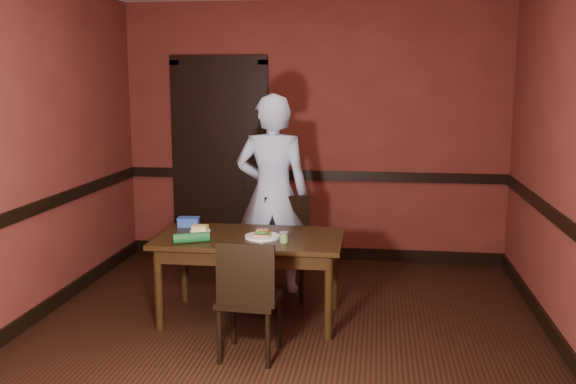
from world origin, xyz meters
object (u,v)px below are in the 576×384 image
(chair_near, at_px, (250,297))
(person, at_px, (273,194))
(chair_far, at_px, (277,249))
(sauce_jar, at_px, (284,237))
(cheese_saucer, at_px, (200,229))
(food_tub, at_px, (189,222))
(sandwich_plate, at_px, (262,235))
(dining_table, at_px, (251,278))

(chair_near, bearing_deg, person, -83.55)
(chair_far, bearing_deg, sauce_jar, -97.69)
(cheese_saucer, relative_size, food_tub, 0.86)
(chair_near, distance_m, person, 1.50)
(chair_near, height_order, person, person)
(person, bearing_deg, food_tub, 32.63)
(person, height_order, cheese_saucer, person)
(person, height_order, food_tub, person)
(cheese_saucer, distance_m, food_tub, 0.23)
(person, relative_size, sandwich_plate, 6.54)
(dining_table, xyz_separation_m, sauce_jar, (0.29, -0.16, 0.38))
(dining_table, xyz_separation_m, person, (0.06, 0.73, 0.55))
(sauce_jar, xyz_separation_m, food_tub, (-0.87, 0.42, -0.00))
(chair_far, distance_m, cheese_saucer, 0.75)
(chair_far, height_order, food_tub, chair_far)
(person, xyz_separation_m, sauce_jar, (0.23, -0.89, -0.17))
(dining_table, distance_m, cheese_saucer, 0.57)
(chair_far, xyz_separation_m, sauce_jar, (0.16, -0.67, 0.28))
(dining_table, height_order, cheese_saucer, cheese_saucer)
(person, xyz_separation_m, sandwich_plate, (0.05, -0.78, -0.19))
(dining_table, bearing_deg, food_tub, 155.40)
(chair_near, distance_m, food_tub, 1.23)
(cheese_saucer, xyz_separation_m, food_tub, (-0.15, 0.17, 0.02))
(person, relative_size, cheese_saucer, 10.79)
(person, distance_m, sandwich_plate, 0.80)
(dining_table, height_order, sauce_jar, sauce_jar)
(dining_table, relative_size, chair_far, 1.65)
(chair_near, bearing_deg, dining_table, -75.66)
(sauce_jar, xyz_separation_m, cheese_saucer, (-0.72, 0.25, -0.02))
(sandwich_plate, distance_m, cheese_saucer, 0.55)
(chair_near, relative_size, sandwich_plate, 3.12)
(sandwich_plate, height_order, food_tub, food_tub)
(chair_near, relative_size, person, 0.48)
(chair_far, relative_size, food_tub, 4.60)
(dining_table, height_order, food_tub, food_tub)
(chair_near, relative_size, sauce_jar, 10.72)
(chair_far, height_order, cheese_saucer, chair_far)
(chair_near, relative_size, cheese_saucer, 5.14)
(dining_table, height_order, sandwich_plate, sandwich_plate)
(sandwich_plate, height_order, sauce_jar, sauce_jar)
(dining_table, xyz_separation_m, cheese_saucer, (-0.43, 0.09, 0.36))
(dining_table, bearing_deg, sandwich_plate, -22.31)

